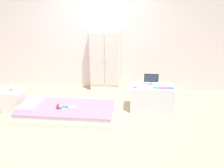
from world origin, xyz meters
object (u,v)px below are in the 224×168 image
Objects in this scene: doll at (63,107)px; book_green at (156,88)px; bed at (67,112)px; rocking_horse_toy at (136,85)px; table_lamp at (11,85)px; tv_stand at (151,98)px; nightstand at (14,100)px; tv_monitor at (151,79)px; book_purple at (163,88)px; book_blue at (170,88)px; wardrobe at (105,60)px.

book_green reaches higher than doll.
bed is 14.27× the size of rocking_horse_toy.
tv_stand is at bearing 5.64° from table_lamp.
tv_monitor reaches higher than nightstand.
rocking_horse_toy is at bearing 3.06° from nightstand.
tv_stand is 6.78× the size of rocking_horse_toy.
rocking_horse_toy reaches higher than book_green.
rocking_horse_toy is (1.35, 0.42, 0.32)m from doll.
table_lamp is 1.52× the size of book_green.
nightstand is at bearing -176.67° from book_purple.
tv_stand reaches higher than doll.
bed is 6.27× the size of tv_monitor.
book_green is at bearing 180.00° from book_blue.
book_green is at bearing -45.19° from wardrobe.
rocking_horse_toy is (-0.34, -0.15, 0.32)m from tv_stand.
table_lamp is at bearing -176.82° from book_blue.
book_green is at bearing 12.58° from bed.
rocking_horse_toy reaches higher than table_lamp.
table_lamp is 0.22× the size of tv_stand.
table_lamp is 2.21m from wardrobe.
doll is at bearing -13.93° from nightstand.
book_purple reaches higher than book_blue.
nightstand is at bearing -172.75° from tv_monitor.
bed is at bearing -9.69° from table_lamp.
doll is 2.10m from book_blue.
tv_monitor is 2.37× the size of book_green.
tv_stand is 0.49m from rocking_horse_toy.
table_lamp is 2.83m from tv_monitor.
table_lamp reaches higher than book_green.
wardrobe is 1.65m from book_green.
wardrobe is (0.55, 1.53, 0.68)m from bed.
book_green is 0.91× the size of book_purple.
tv_stand is 0.29m from book_green.
book_purple is (1.28, -1.15, -0.27)m from wardrobe.
tv_stand is (1.64, 0.48, 0.15)m from bed.
tv_stand is 0.45m from book_blue.
book_purple is (0.20, -0.10, 0.27)m from tv_stand.
book_green is (2.89, 0.18, -0.03)m from table_lamp.
rocking_horse_toy reaches higher than nightstand.
book_green is at bearing -65.18° from tv_monitor.
nightstand is at bearing -176.94° from rocking_horse_toy.
table_lamp is (-1.14, 0.28, 0.30)m from doll.
bed is 1.21m from nightstand.
book_blue is (1.43, -1.15, -0.27)m from wardrobe.
wardrobe is at bearing 37.36° from nightstand.
nightstand is 3.14× the size of book_blue.
nightstand is 3.24× the size of book_purple.
tv_monitor is at bearing 104.09° from tv_stand.
nightstand is 3.04m from book_purple.
book_green is at bearing -58.10° from tv_stand.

